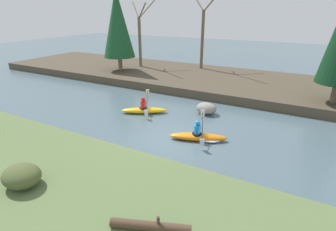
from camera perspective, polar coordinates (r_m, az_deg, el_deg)
ground_plane at (r=12.64m, az=-0.45°, el=-5.05°), size 90.00×90.00×0.00m
riverbank_near at (r=8.83m, az=-18.83°, el=-17.56°), size 44.00×6.14×0.61m
riverbank_far at (r=21.86m, az=13.12°, el=7.08°), size 44.00×8.88×0.62m
conifer_tree_far_left at (r=24.05m, az=-10.92°, el=19.09°), size 2.73×2.73×6.88m
bare_tree_upstream at (r=25.72m, az=-6.07°, el=16.86°), size 3.34×3.30×6.04m
bare_tree_mid_upstream at (r=24.85m, az=7.67°, el=17.48°), size 3.76×3.71×6.84m
shrub_clump_third at (r=9.54m, az=-29.27°, el=-11.38°), size 1.29×1.07×0.70m
kayaker_lead at (r=12.51m, az=7.09°, el=-4.54°), size 2.73×1.99×1.20m
kayaker_middle at (r=15.68m, az=-5.12°, el=1.30°), size 2.64×1.96×1.20m
boulder_midstream at (r=15.64m, az=8.34°, el=1.56°), size 1.21×0.95×0.68m
driftwood_log at (r=7.14m, az=-3.82°, el=-22.87°), size 2.01×0.96×0.44m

